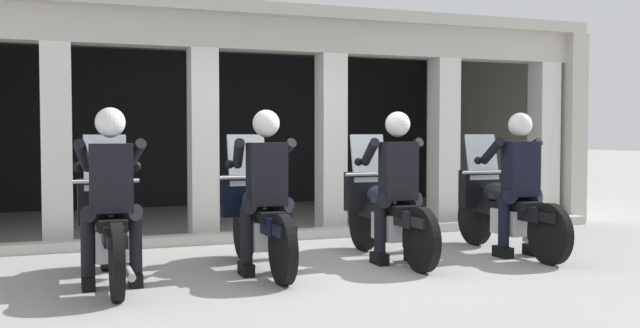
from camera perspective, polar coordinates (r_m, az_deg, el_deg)
The scene contains 11 objects.
ground_plane at distance 10.38m, azimuth -5.74°, elevation -5.06°, with size 80.00×80.00×0.00m, color #999993.
station_building at distance 11.82m, azimuth -7.40°, elevation 5.29°, with size 9.98×4.86×3.05m.
kerb_strip at distance 9.11m, azimuth -3.20°, elevation -5.73°, with size 9.48×0.24×0.12m, color #B7B5AD.
motorcycle_far_left at distance 6.79m, azimuth -16.56°, elevation -4.89°, with size 0.62×2.04×1.35m.
police_officer_far_left at distance 6.47m, azimuth -16.45°, elevation -1.35°, with size 0.63×0.61×1.58m.
motorcycle_center_left at distance 7.14m, azimuth -4.98°, elevation -4.43°, with size 0.62×2.04×1.35m.
police_officer_center_left at distance 6.83m, azimuth -4.37°, elevation -1.06°, with size 0.63×0.61×1.58m.
motorcycle_center_right at distance 7.73m, azimuth 5.24°, elevation -3.91°, with size 0.62×2.04×1.35m.
police_officer_center_right at distance 7.44m, azimuth 6.19°, elevation -0.78°, with size 0.63×0.61×1.58m.
motorcycle_far_right at distance 8.36m, azimuth 14.51°, elevation -3.50°, with size 0.62×2.04×1.35m.
police_officer_far_right at distance 8.10m, azimuth 15.68°, elevation -0.59°, with size 0.63×0.61×1.58m.
Camera 1 is at (-2.61, -6.96, 1.36)m, focal length 39.84 mm.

